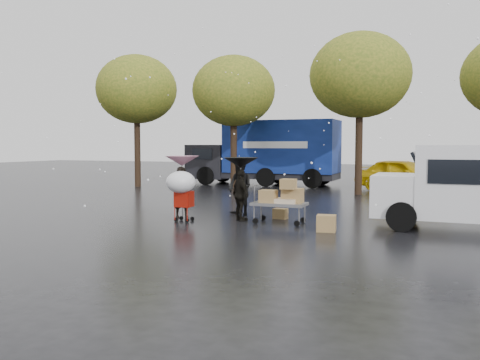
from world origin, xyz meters
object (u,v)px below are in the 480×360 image
at_px(person_black, 241,195).
at_px(white_van, 479,185).
at_px(person_pink, 182,192).
at_px(vendor_cart, 282,198).
at_px(blue_truck, 267,153).
at_px(shopping_cart, 181,185).
at_px(yellow_taxi, 403,175).

xyz_separation_m(person_black, white_van, (6.29, 0.79, 0.41)).
xyz_separation_m(person_pink, vendor_cart, (3.17, -0.02, -0.05)).
xyz_separation_m(person_pink, blue_truck, (-1.66, 12.80, 0.98)).
bearing_deg(white_van, shopping_cart, -167.93).
bearing_deg(vendor_cart, person_pink, 179.65).
xyz_separation_m(person_pink, shopping_cart, (0.42, -0.83, 0.29)).
bearing_deg(person_pink, yellow_taxi, 17.32).
bearing_deg(person_black, blue_truck, -32.67).
distance_m(person_pink, yellow_taxi, 12.98).
distance_m(shopping_cart, blue_truck, 13.81).
height_order(vendor_cart, blue_truck, blue_truck).
distance_m(shopping_cart, white_van, 7.94).
bearing_deg(vendor_cart, shopping_cart, -163.50).
height_order(shopping_cart, yellow_taxi, yellow_taxi).
bearing_deg(person_black, shopping_cart, 72.42).
height_order(person_pink, vendor_cart, person_pink).
bearing_deg(white_van, yellow_taxi, 103.54).
bearing_deg(vendor_cart, person_black, 177.29).
xyz_separation_m(person_black, shopping_cart, (-1.47, -0.87, 0.31)).
bearing_deg(person_black, yellow_taxi, -65.67).
height_order(vendor_cart, white_van, white_van).
height_order(person_pink, shopping_cart, person_pink).
xyz_separation_m(shopping_cart, white_van, (7.77, 1.66, 0.10)).
distance_m(vendor_cart, blue_truck, 13.74).
distance_m(person_pink, blue_truck, 12.94).
distance_m(vendor_cart, yellow_taxi, 11.99).
height_order(blue_truck, yellow_taxi, blue_truck).
xyz_separation_m(white_van, yellow_taxi, (-2.63, 10.90, -0.39)).
xyz_separation_m(person_pink, white_van, (8.19, 0.83, 0.39)).
distance_m(person_pink, white_van, 8.24).
xyz_separation_m(person_pink, yellow_taxi, (5.57, 11.73, 0.00)).
bearing_deg(person_pink, person_black, -46.06).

